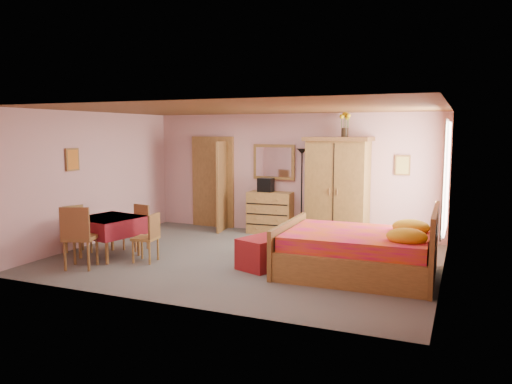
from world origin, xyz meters
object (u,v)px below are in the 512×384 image
at_px(bed, 357,240).
at_px(chair_west, 78,230).
at_px(bench, 278,249).
at_px(chair_north, 135,228).
at_px(wall_mirror, 274,162).
at_px(dining_table, 109,237).
at_px(sunflower_vase, 345,124).
at_px(floor_lamp, 302,192).
at_px(chair_south, 81,237).
at_px(wardrobe, 338,189).
at_px(chest_of_drawers, 270,213).
at_px(stereo, 266,185).
at_px(chair_east, 145,238).

bearing_deg(bed, chair_west, -174.07).
height_order(bench, chair_north, chair_north).
xyz_separation_m(wall_mirror, dining_table, (-1.87, -3.27, -1.19)).
distance_m(sunflower_vase, dining_table, 5.04).
xyz_separation_m(floor_lamp, chair_south, (-2.53, -3.84, -0.41)).
height_order(wardrobe, chair_north, wardrobe).
bearing_deg(wardrobe, chair_west, -140.68).
distance_m(chair_north, chair_west, 1.01).
bearing_deg(wall_mirror, chest_of_drawers, -87.09).
bearing_deg(bench, sunflower_vase, 76.07).
bearing_deg(chair_south, chest_of_drawers, 44.12).
distance_m(stereo, bed, 3.54).
height_order(chest_of_drawers, sunflower_vase, sunflower_vase).
bearing_deg(floor_lamp, chest_of_drawers, -178.36).
distance_m(bench, chair_west, 3.70).
bearing_deg(wardrobe, wall_mirror, 173.33).
bearing_deg(chair_north, wall_mirror, -114.50).
relative_size(chest_of_drawers, wardrobe, 0.46).
relative_size(wardrobe, bed, 0.89).
xyz_separation_m(bed, chair_south, (-4.22, -1.40, -0.03)).
bearing_deg(chest_of_drawers, chair_south, -118.86).
bearing_deg(dining_table, chair_north, 83.37).
distance_m(floor_lamp, bench, 2.46).
distance_m(chest_of_drawers, chair_west, 3.99).
xyz_separation_m(bed, chair_west, (-4.97, -0.63, -0.11)).
xyz_separation_m(stereo, bed, (2.51, -2.44, -0.51)).
height_order(floor_lamp, dining_table, floor_lamp).
bearing_deg(chair_south, bench, 7.22).
height_order(bench, chair_south, chair_south).
bearing_deg(dining_table, bench, 14.29).
relative_size(wall_mirror, wardrobe, 0.46).
relative_size(wall_mirror, floor_lamp, 0.53).
relative_size(bench, chair_north, 1.80).
bearing_deg(bed, wall_mirror, 131.01).
bearing_deg(chair_south, floor_lamp, 36.27).
bearing_deg(dining_table, bed, 8.56).
xyz_separation_m(dining_table, chair_north, (0.08, 0.65, 0.06)).
distance_m(wardrobe, bench, 2.46).
height_order(wall_mirror, chair_west, wall_mirror).
xyz_separation_m(wall_mirror, chair_east, (-1.09, -3.29, -1.13)).
relative_size(stereo, sunflower_vase, 0.63).
distance_m(chair_south, chair_west, 1.08).
bearing_deg(wardrobe, floor_lamp, 178.50).
relative_size(sunflower_vase, chair_north, 0.61).
xyz_separation_m(wardrobe, bench, (-0.45, -2.28, -0.80)).
bearing_deg(wardrobe, chair_south, -128.43).
bearing_deg(wardrobe, bench, -98.37).
bearing_deg(chair_south, sunflower_vase, 27.47).
distance_m(wall_mirror, chair_south, 4.54).
distance_m(wall_mirror, stereo, 0.54).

